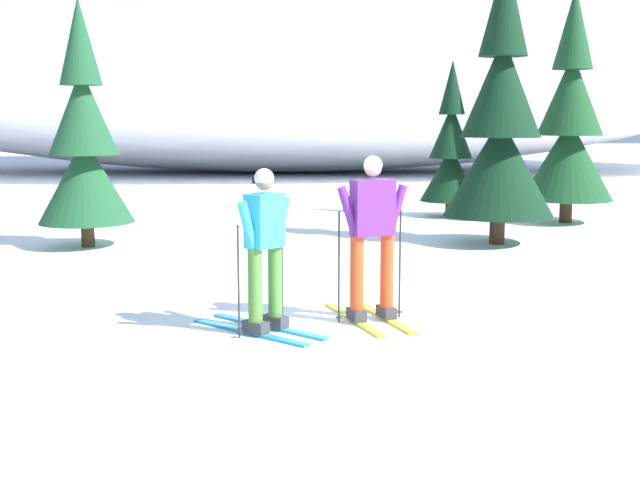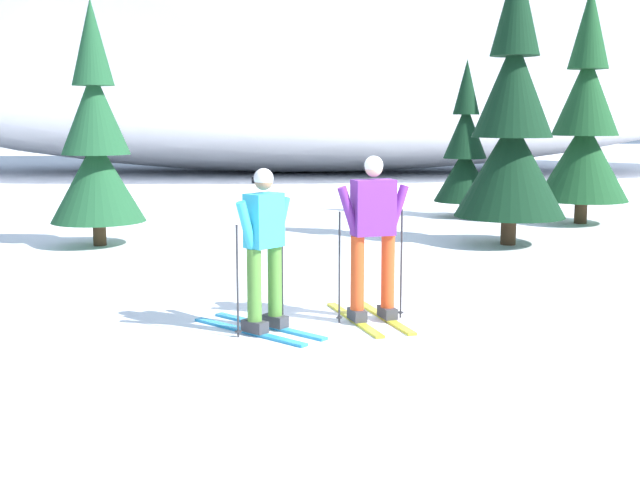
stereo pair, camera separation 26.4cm
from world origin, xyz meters
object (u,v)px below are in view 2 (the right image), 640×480
(pine_tree_center_left, at_px, (465,152))
(pine_tree_center_right, at_px, (512,125))
(skier_purple_jacket, at_px, (373,234))
(pine_tree_far_left, at_px, (96,144))
(pine_tree_far_right, at_px, (585,126))
(skier_cyan_jacket, at_px, (264,248))

(pine_tree_center_left, bearing_deg, pine_tree_center_right, -87.96)
(skier_purple_jacket, xyz_separation_m, pine_tree_far_left, (-4.55, 5.27, 0.80))
(pine_tree_center_right, height_order, pine_tree_far_right, pine_tree_center_right)
(pine_tree_far_left, bearing_deg, skier_purple_jacket, -49.16)
(skier_purple_jacket, relative_size, pine_tree_far_right, 0.37)
(pine_tree_center_right, bearing_deg, pine_tree_far_left, -178.36)
(pine_tree_far_left, relative_size, pine_tree_center_right, 0.85)
(pine_tree_far_left, bearing_deg, pine_tree_center_right, 1.64)
(pine_tree_far_left, distance_m, pine_tree_center_left, 8.27)
(skier_cyan_jacket, height_order, pine_tree_center_right, pine_tree_center_right)
(pine_tree_center_right, xyz_separation_m, pine_tree_far_right, (2.17, 2.89, -0.04))
(pine_tree_far_left, xyz_separation_m, pine_tree_center_right, (7.25, 0.21, 0.32))
(skier_cyan_jacket, relative_size, pine_tree_far_right, 0.35)
(skier_cyan_jacket, distance_m, pine_tree_far_right, 10.74)
(skier_cyan_jacket, relative_size, pine_tree_far_left, 0.41)
(skier_purple_jacket, bearing_deg, pine_tree_center_left, 74.94)
(pine_tree_center_left, xyz_separation_m, pine_tree_far_right, (2.31, -1.13, 0.60))
(skier_cyan_jacket, bearing_deg, pine_tree_center_right, 56.94)
(pine_tree_far_left, height_order, pine_tree_center_right, pine_tree_center_right)
(skier_cyan_jacket, relative_size, pine_tree_center_left, 0.49)
(pine_tree_far_left, bearing_deg, skier_cyan_jacket, -59.31)
(skier_cyan_jacket, relative_size, pine_tree_center_right, 0.34)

